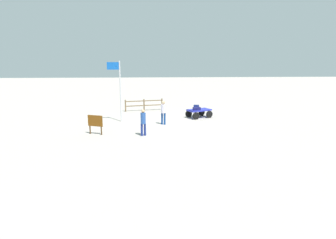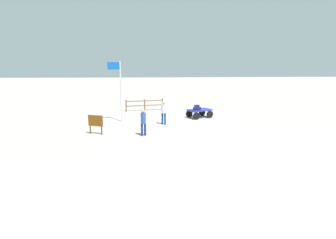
{
  "view_description": "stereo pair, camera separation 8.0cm",
  "coord_description": "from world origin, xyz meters",
  "px_view_note": "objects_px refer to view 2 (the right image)",
  "views": [
    {
      "loc": [
        0.58,
        20.62,
        4.46
      ],
      "look_at": [
        -0.43,
        6.0,
        1.34
      ],
      "focal_mm": 28.92,
      "sensor_mm": 36.0,
      "label": 1
    },
    {
      "loc": [
        0.5,
        20.63,
        4.46
      ],
      "look_at": [
        -0.43,
        6.0,
        1.34
      ],
      "focal_mm": 28.92,
      "sensor_mm": 36.0,
      "label": 2
    }
  ],
  "objects_px": {
    "suitcase_dark": "(197,109)",
    "suitcase_maroon": "(197,107)",
    "signboard": "(96,122)",
    "luggage_cart": "(199,112)",
    "worker_trailing": "(143,121)",
    "worker_lead": "(164,110)",
    "flagpole": "(119,86)"
  },
  "relations": [
    {
      "from": "suitcase_dark",
      "to": "suitcase_maroon",
      "type": "distance_m",
      "value": 0.95
    },
    {
      "from": "suitcase_dark",
      "to": "signboard",
      "type": "relative_size",
      "value": 0.51
    },
    {
      "from": "luggage_cart",
      "to": "worker_trailing",
      "type": "height_order",
      "value": "worker_trailing"
    },
    {
      "from": "luggage_cart",
      "to": "suitcase_dark",
      "type": "height_order",
      "value": "suitcase_dark"
    },
    {
      "from": "suitcase_dark",
      "to": "worker_lead",
      "type": "relative_size",
      "value": 0.36
    },
    {
      "from": "signboard",
      "to": "luggage_cart",
      "type": "bearing_deg",
      "value": -147.41
    },
    {
      "from": "worker_trailing",
      "to": "suitcase_maroon",
      "type": "bearing_deg",
      "value": -126.31
    },
    {
      "from": "worker_lead",
      "to": "flagpole",
      "type": "relative_size",
      "value": 0.38
    },
    {
      "from": "flagpole",
      "to": "signboard",
      "type": "distance_m",
      "value": 4.31
    },
    {
      "from": "luggage_cart",
      "to": "suitcase_dark",
      "type": "xyz_separation_m",
      "value": [
        0.24,
        0.36,
        0.33
      ]
    },
    {
      "from": "suitcase_dark",
      "to": "flagpole",
      "type": "height_order",
      "value": "flagpole"
    },
    {
      "from": "flagpole",
      "to": "signboard",
      "type": "bearing_deg",
      "value": 73.02
    },
    {
      "from": "worker_trailing",
      "to": "flagpole",
      "type": "distance_m",
      "value": 4.94
    },
    {
      "from": "luggage_cart",
      "to": "signboard",
      "type": "xyz_separation_m",
      "value": [
        7.41,
        4.73,
        0.31
      ]
    },
    {
      "from": "worker_lead",
      "to": "signboard",
      "type": "distance_m",
      "value": 5.03
    },
    {
      "from": "worker_trailing",
      "to": "flagpole",
      "type": "xyz_separation_m",
      "value": [
        1.88,
        -4.21,
        1.8
      ]
    },
    {
      "from": "suitcase_dark",
      "to": "worker_trailing",
      "type": "bearing_deg",
      "value": 49.67
    },
    {
      "from": "signboard",
      "to": "worker_lead",
      "type": "bearing_deg",
      "value": -150.91
    },
    {
      "from": "suitcase_dark",
      "to": "worker_lead",
      "type": "height_order",
      "value": "worker_lead"
    },
    {
      "from": "suitcase_maroon",
      "to": "flagpole",
      "type": "relative_size",
      "value": 0.11
    },
    {
      "from": "suitcase_dark",
      "to": "flagpole",
      "type": "bearing_deg",
      "value": 6.61
    },
    {
      "from": "suitcase_maroon",
      "to": "worker_trailing",
      "type": "bearing_deg",
      "value": 53.69
    },
    {
      "from": "suitcase_maroon",
      "to": "worker_lead",
      "type": "xyz_separation_m",
      "value": [
        2.9,
        2.87,
        0.22
      ]
    },
    {
      "from": "suitcase_maroon",
      "to": "worker_trailing",
      "type": "distance_m",
      "value": 7.25
    },
    {
      "from": "suitcase_maroon",
      "to": "signboard",
      "type": "bearing_deg",
      "value": 36.08
    },
    {
      "from": "worker_trailing",
      "to": "signboard",
      "type": "bearing_deg",
      "value": -10.03
    },
    {
      "from": "suitcase_maroon",
      "to": "signboard",
      "type": "height_order",
      "value": "signboard"
    },
    {
      "from": "flagpole",
      "to": "worker_lead",
      "type": "bearing_deg",
      "value": 159.28
    },
    {
      "from": "worker_lead",
      "to": "signboard",
      "type": "xyz_separation_m",
      "value": [
        4.39,
        2.44,
        -0.25
      ]
    },
    {
      "from": "luggage_cart",
      "to": "suitcase_maroon",
      "type": "relative_size",
      "value": 4.5
    },
    {
      "from": "signboard",
      "to": "suitcase_dark",
      "type": "bearing_deg",
      "value": -148.58
    },
    {
      "from": "worker_trailing",
      "to": "flagpole",
      "type": "height_order",
      "value": "flagpole"
    }
  ]
}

